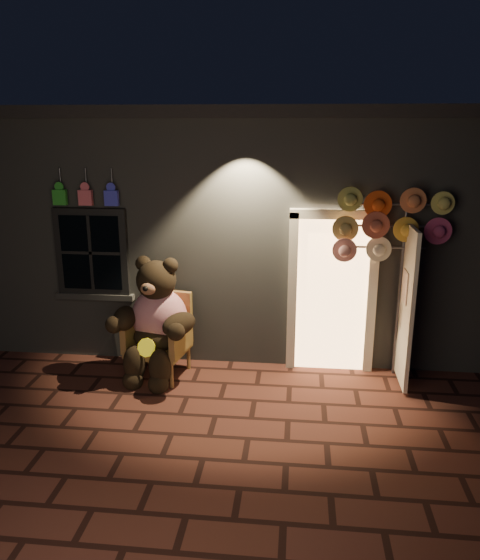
# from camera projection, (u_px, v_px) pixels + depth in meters

# --- Properties ---
(ground) EXTENTS (60.00, 60.00, 0.00)m
(ground) POSITION_uv_depth(u_px,v_px,m) (215.00, 416.00, 6.27)
(ground) COLOR #4E251D
(ground) RESTS_ON ground
(shop_building) EXTENTS (7.30, 5.95, 3.51)m
(shop_building) POSITION_uv_depth(u_px,v_px,m) (248.00, 212.00, 9.59)
(shop_building) COLOR slate
(shop_building) RESTS_ON ground
(wicker_armchair) EXTENTS (0.86, 0.80, 1.09)m
(wicker_armchair) POSITION_uv_depth(u_px,v_px,m) (161.00, 334.00, 7.23)
(wicker_armchair) COLOR brown
(wicker_armchair) RESTS_ON ground
(teddy_bear) EXTENTS (1.18, 1.01, 1.65)m
(teddy_bear) POSITION_uv_depth(u_px,v_px,m) (156.00, 321.00, 7.04)
(teddy_bear) COLOR #AF122B
(teddy_bear) RESTS_ON ground
(hat_rack) EXTENTS (1.40, 0.22, 2.48)m
(hat_rack) POSITION_uv_depth(u_px,v_px,m) (388.00, 225.00, 6.72)
(hat_rack) COLOR #59595E
(hat_rack) RESTS_ON ground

